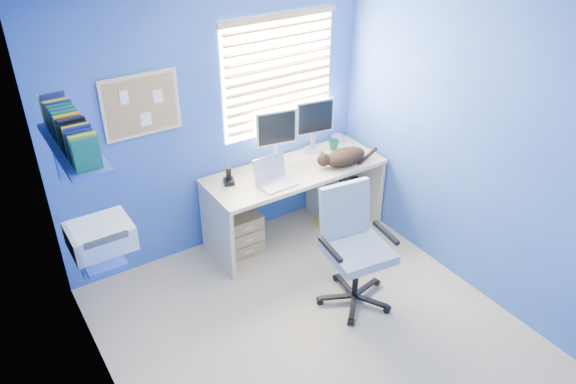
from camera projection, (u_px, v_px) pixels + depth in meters
floor at (316, 335)px, 4.45m from camera, size 3.00×3.20×0.00m
ceiling at (328, 14)px, 3.16m from camera, size 3.00×3.20×0.00m
wall_back at (216, 121)px, 4.96m from camera, size 3.00×0.01×2.50m
wall_front at (518, 353)px, 2.66m from camera, size 3.00×0.01×2.50m
wall_left at (102, 280)px, 3.11m from camera, size 0.01×3.20×2.50m
wall_right at (473, 148)px, 4.50m from camera, size 0.01×3.20×2.50m
desk at (295, 203)px, 5.45m from camera, size 1.72×0.65×0.74m
laptop at (277, 174)px, 4.96m from camera, size 0.35×0.28×0.22m
monitor_left at (275, 137)px, 5.23m from camera, size 0.42×0.19×0.54m
monitor_right at (313, 126)px, 5.45m from camera, size 0.41×0.18×0.54m
phone at (229, 175)px, 4.99m from camera, size 0.12×0.13×0.17m
mug at (334, 145)px, 5.59m from camera, size 0.10×0.09×0.10m
cd_spindle at (337, 139)px, 5.74m from camera, size 0.13×0.13×0.07m
cat at (346, 157)px, 5.31m from camera, size 0.47×0.31×0.16m
tower_pc at (325, 197)px, 5.81m from camera, size 0.22×0.45×0.45m
drawer_boxes at (242, 232)px, 5.31m from camera, size 0.35×0.28×0.41m
yellow_book at (325, 219)px, 5.66m from camera, size 0.03×0.17×0.24m
backpack at (357, 193)px, 5.94m from camera, size 0.38×0.32×0.39m
office_chair at (353, 261)px, 4.65m from camera, size 0.67×0.67×1.02m
window_blinds at (280, 76)px, 5.08m from camera, size 1.15×0.05×1.10m
corkboard at (141, 105)px, 4.49m from camera, size 0.64×0.02×0.52m
wall_shelves at (84, 186)px, 3.63m from camera, size 0.42×0.90×1.05m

